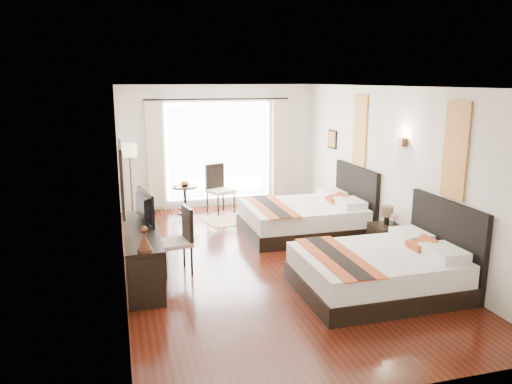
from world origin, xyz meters
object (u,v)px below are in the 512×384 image
object	(u,v)px
vase	(394,226)
television	(140,207)
fruit_bowl	(185,185)
bed_far	(307,217)
bed_near	(382,269)
desk_chair	(176,253)
side_table	(185,200)
console_desk	(142,254)
table_lamp	(387,213)
nightstand	(386,241)
floor_lamp	(130,155)
window_chair	(220,198)

from	to	relation	value
vase	television	bearing A→B (deg)	170.83
television	fruit_bowl	distance (m)	3.35
bed_far	fruit_bowl	size ratio (longest dim) A/B	10.61
fruit_bowl	bed_near	bearing A→B (deg)	-67.04
desk_chair	bed_far	bearing A→B (deg)	-162.24
television	side_table	size ratio (longest dim) A/B	1.36
console_desk	television	world-z (taller)	television
table_lamp	television	xyz separation A→B (m)	(-3.99, 0.43, 0.27)
nightstand	console_desk	xyz separation A→B (m)	(-4.00, 0.12, 0.11)
table_lamp	console_desk	size ratio (longest dim) A/B	0.16
television	side_table	bearing A→B (deg)	-30.23
bed_near	side_table	size ratio (longest dim) A/B	3.49
console_desk	fruit_bowl	distance (m)	3.68
bed_far	floor_lamp	world-z (taller)	floor_lamp
console_desk	bed_far	bearing A→B (deg)	23.97
nightstand	window_chair	xyz separation A→B (m)	(-2.11, 3.49, 0.06)
desk_chair	side_table	size ratio (longest dim) A/B	1.63
bed_far	table_lamp	world-z (taller)	bed_far
table_lamp	television	size ratio (longest dim) A/B	0.40
desk_chair	bed_near	bearing A→B (deg)	142.26
window_chair	bed_far	bearing A→B (deg)	10.93
bed_far	nightstand	distance (m)	1.74
bed_near	window_chair	world-z (taller)	bed_near
console_desk	floor_lamp	world-z (taller)	floor_lamp
bed_near	desk_chair	size ratio (longest dim) A/B	2.14
side_table	window_chair	xyz separation A→B (m)	(0.76, -0.12, 0.02)
console_desk	side_table	world-z (taller)	console_desk
bed_far	vase	xyz separation A→B (m)	(0.85, -1.70, 0.24)
bed_near	nightstand	world-z (taller)	bed_near
bed_near	bed_far	world-z (taller)	bed_far
nightstand	side_table	world-z (taller)	side_table
bed_far	table_lamp	size ratio (longest dim) A/B	6.57
floor_lamp	television	bearing A→B (deg)	-89.48
bed_near	bed_far	size ratio (longest dim) A/B	0.98
vase	fruit_bowl	distance (m)	4.77
bed_far	nightstand	xyz separation A→B (m)	(0.82, -1.53, -0.06)
floor_lamp	bed_far	bearing A→B (deg)	-35.14
floor_lamp	fruit_bowl	size ratio (longest dim) A/B	7.47
table_lamp	side_table	xyz separation A→B (m)	(-2.89, 3.56, -0.42)
vase	floor_lamp	bearing A→B (deg)	135.66
table_lamp	bed_near	bearing A→B (deg)	-121.52
television	fruit_bowl	bearing A→B (deg)	-30.21
bed_near	floor_lamp	size ratio (longest dim) A/B	1.39
bed_near	side_table	bearing A→B (deg)	113.02
vase	nightstand	bearing A→B (deg)	99.55
table_lamp	side_table	size ratio (longest dim) A/B	0.54
television	desk_chair	size ratio (longest dim) A/B	0.83
console_desk	desk_chair	size ratio (longest dim) A/B	2.14
desk_chair	floor_lamp	xyz separation A→B (m)	(-0.53, 3.57, 1.02)
console_desk	side_table	xyz separation A→B (m)	(1.12, 3.49, -0.06)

